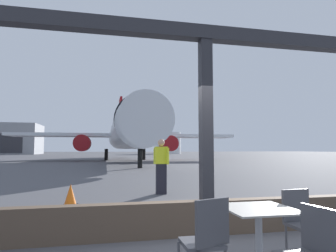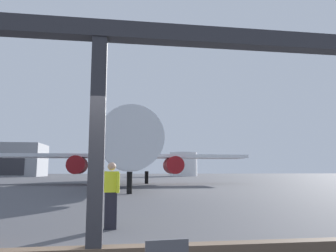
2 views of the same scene
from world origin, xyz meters
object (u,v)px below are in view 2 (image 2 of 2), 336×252
object	(u,v)px
airplane	(127,153)
distant_hangar	(5,160)
fuel_storage_tank	(183,164)
ground_crew_worker	(111,194)

from	to	relation	value
airplane	distant_hangar	distance (m)	59.08
airplane	distant_hangar	size ratio (longest dim) A/B	1.90
airplane	fuel_storage_tank	xyz separation A→B (m)	(16.22, 51.01, -0.19)
distant_hangar	fuel_storage_tank	xyz separation A→B (m)	(45.95, -0.04, -0.90)
airplane	distant_hangar	xyz separation A→B (m)	(-29.73, 51.05, 0.70)
airplane	fuel_storage_tank	bearing A→B (deg)	72.36
airplane	ground_crew_worker	xyz separation A→B (m)	(-0.82, -26.74, -2.49)
ground_crew_worker	distant_hangar	bearing A→B (deg)	110.39
ground_crew_worker	distant_hangar	size ratio (longest dim) A/B	0.09
airplane	fuel_storage_tank	distance (m)	53.53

